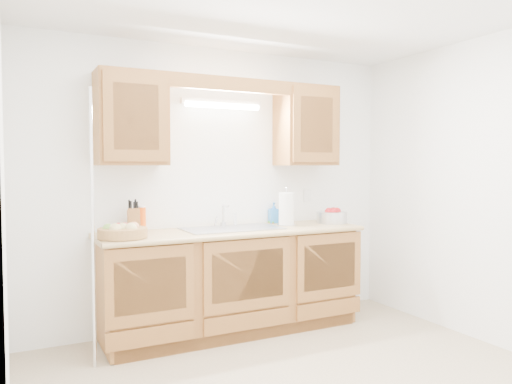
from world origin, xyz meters
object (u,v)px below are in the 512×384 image
knife_block (134,220)px  paper_towel (286,209)px  apple_bowl (332,216)px  fruit_basket (123,231)px

knife_block → paper_towel: size_ratio=0.80×
knife_block → apple_bowl: knife_block is taller
paper_towel → apple_bowl: size_ratio=0.94×
knife_block → fruit_basket: bearing=-111.2°
fruit_basket → apple_bowl: bearing=3.1°
knife_block → paper_towel: (1.36, -0.13, 0.05)m
knife_block → paper_towel: bearing=2.3°
paper_towel → apple_bowl: bearing=-1.9°
paper_towel → fruit_basket: bearing=-175.2°
fruit_basket → paper_towel: paper_towel is taller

